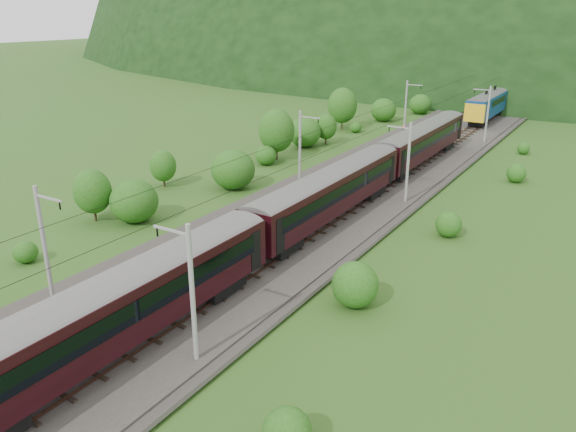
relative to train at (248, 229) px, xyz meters
The scene contains 14 objects.
ground 11.26m from the train, 103.08° to the right, with size 600.00×600.00×0.00m, color #34561B.
railbed 4.36m from the train, behind, with size 14.00×220.00×0.30m, color #38332D.
track_left 5.90m from the train, behind, with size 2.40×220.00×0.27m.
track_right 3.43m from the train, 90.00° to the right, with size 2.40×220.00×0.27m.
catenary_left 23.30m from the train, 111.47° to the left, with size 2.54×192.28×8.00m.
catenary_right 22.00m from the train, 80.26° to the left, with size 2.54×192.28×8.00m.
overhead_wires 4.11m from the train, behind, with size 4.83×198.00×0.03m.
mountain_ridge 314.49m from the train, 112.91° to the left, with size 336.00×280.00×132.00m, color black.
train is the anchor object (origin of this frame).
hazard_post_near 53.12m from the train, 92.75° to the left, with size 0.16×0.16×1.46m, color red.
hazard_post_far 32.62m from the train, 93.29° to the left, with size 0.14×0.14×1.33m, color red.
signal 48.52m from the train, 97.88° to the left, with size 0.24×0.24×2.17m.
vegetation_left 23.04m from the train, 136.21° to the left, with size 11.75×146.41×6.78m.
vegetation_right 11.42m from the train, 33.47° to the right, with size 6.51×102.22×2.79m.
Camera 1 is at (24.49, -19.76, 18.49)m, focal length 35.00 mm.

